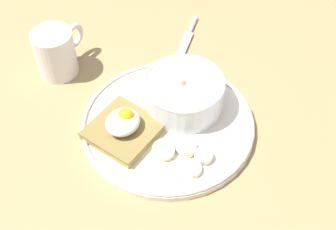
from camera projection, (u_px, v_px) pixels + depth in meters
The scene contains 11 objects.
ground_plane at pixel (168, 131), 78.03cm from camera, with size 120.00×120.00×2.00cm, color #978154.
plate at pixel (168, 124), 76.66cm from camera, with size 28.39×28.39×1.60cm.
oatmeal_bowl at pixel (184, 93), 76.81cm from camera, with size 13.36×13.36×5.75cm.
toast_slice at pixel (124, 130), 74.40cm from camera, with size 10.51×10.51×1.54cm.
poached_egg at pixel (123, 121), 72.81cm from camera, with size 5.76×5.20×3.51cm.
banana_slice_front at pixel (164, 150), 71.99cm from camera, with size 4.89×4.83×1.74cm.
banana_slice_left at pixel (186, 148), 72.31cm from camera, with size 4.35×4.27×1.75cm.
banana_slice_back at pixel (203, 156), 71.31cm from camera, with size 3.71×3.77×1.48cm.
banana_slice_right at pixel (192, 169), 70.01cm from camera, with size 3.61×3.61×0.98cm.
coffee_mug at pixel (57, 51), 82.91cm from camera, with size 10.59×7.18×8.69cm.
knife at pixel (188, 35), 92.00cm from camera, with size 11.89×4.61×0.80cm.
Camera 1 is at (40.82, 27.14, 61.76)cm, focal length 50.00 mm.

